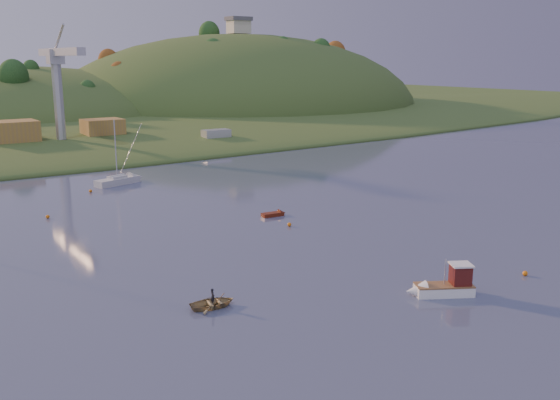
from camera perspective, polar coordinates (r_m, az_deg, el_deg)
ground at (r=48.96m, az=22.47°, el=-13.14°), size 500.00×500.00×0.00m
shore_slope at (r=192.58m, az=-23.60°, el=5.64°), size 640.00×150.00×7.00m
hill_center at (r=238.45m, az=-23.51°, el=6.84°), size 140.00×120.00×36.00m
hill_right at (r=255.98m, az=-3.69°, el=8.21°), size 150.00×130.00×60.00m
hilltop_house at (r=255.46m, az=-3.80°, el=15.70°), size 9.00×7.00×6.45m
wharf at (r=152.18m, az=-18.41°, el=4.86°), size 42.00×16.00×2.40m
shed_west at (r=149.56m, az=-23.40°, el=5.73°), size 11.00×8.00×4.80m
shed_east at (r=156.15m, az=-15.90°, el=6.40°), size 9.00×7.00×4.00m
dock_crane at (r=146.67m, az=-19.58°, el=10.78°), size 3.20×28.00×20.30m
fishing_boat at (r=57.71m, az=14.41°, el=-7.64°), size 6.14×4.62×3.83m
sailboat_far at (r=107.66m, az=-14.64°, el=1.77°), size 8.14×4.45×10.81m
canoe at (r=53.79m, az=-6.17°, el=-9.34°), size 4.19×3.25×0.80m
paddler at (r=53.66m, az=-6.17°, el=-9.02°), size 0.41×0.57×1.44m
red_tender at (r=83.59m, az=-0.28°, el=-1.27°), size 3.57×1.53×1.18m
work_vessel at (r=150.96m, az=-5.85°, el=5.47°), size 15.55×6.11×3.94m
buoy_0 at (r=65.36m, az=21.50°, el=-6.26°), size 0.50×0.50×0.50m
buoy_1 at (r=78.26m, az=0.86°, el=-2.25°), size 0.50×0.50×0.50m
buoy_3 at (r=87.60m, az=-20.47°, el=-1.44°), size 0.50×0.50×0.50m
buoy_4 at (r=102.35m, az=-16.94°, el=0.80°), size 0.50×0.50×0.50m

